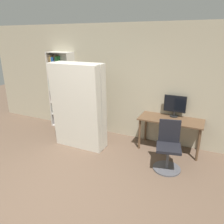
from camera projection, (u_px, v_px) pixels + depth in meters
The scene contains 8 objects.
ground_plane at pixel (45, 204), 3.29m from camera, with size 16.00×16.00×0.00m, color brown.
wall_back at pixel (120, 82), 5.28m from camera, with size 8.00×0.06×2.70m.
desk at pixel (171, 123), 4.70m from camera, with size 1.35×0.59×0.73m.
monitor at pixel (175, 105), 4.73m from camera, with size 0.47×0.18×0.48m.
office_chair at pixel (168, 150), 4.09m from camera, with size 0.52×0.52×0.93m.
bookshelf at pixel (61, 92), 5.95m from camera, with size 0.68×0.31×2.03m.
mattress_near at pixel (76, 108), 4.68m from camera, with size 1.14×0.31×1.89m.
mattress_far at pixel (82, 105), 4.87m from camera, with size 1.14×0.26×1.89m.
Camera 1 is at (2.05, -1.98, 2.39)m, focal length 35.00 mm.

